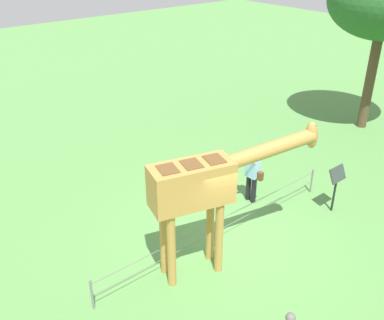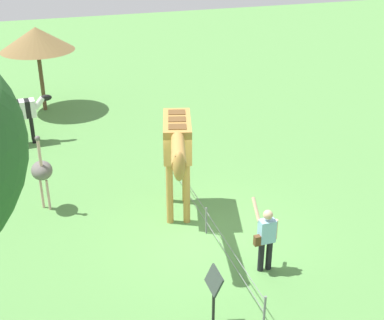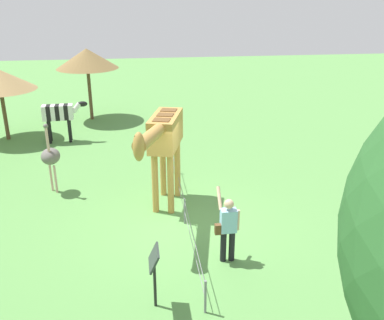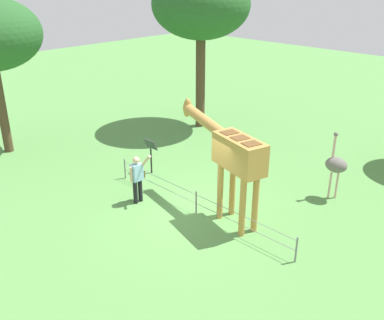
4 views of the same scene
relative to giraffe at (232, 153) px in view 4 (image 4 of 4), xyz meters
The scene contains 7 objects.
ground_plane 2.36m from the giraffe, 23.73° to the left, with size 60.00×60.00×0.00m, color #568E47.
giraffe is the anchor object (origin of this frame).
visitor 3.26m from the giraffe, 24.29° to the left, with size 0.62×0.58×1.72m.
ostrich 3.81m from the giraffe, 115.06° to the right, with size 0.70×0.56×2.25m.
tree_east 9.15m from the giraffe, 40.87° to the right, with size 4.26×4.26×6.98m.
info_sign 4.30m from the giraffe, ahead, with size 0.56×0.21×1.32m.
wire_fence 2.02m from the giraffe, 26.45° to the left, with size 7.05×0.05×0.75m.
Camera 4 is at (-8.03, 8.50, 6.89)m, focal length 40.96 mm.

